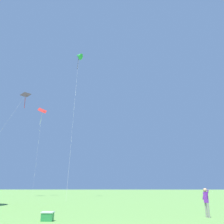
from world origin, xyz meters
TOP-DOWN VIEW (x-y plane):
  - kite_red_high at (-17.91, 43.30)m, footprint 1.94×4.77m
  - kite_black_large at (-20.05, 38.63)m, footprint 5.15×10.26m
  - kite_green_small at (-8.93, 36.45)m, footprint 2.85×12.76m
  - person_far_back at (4.47, 10.16)m, footprint 0.32×0.47m
  - picnic_cooler at (-3.95, 8.26)m, footprint 0.60×0.40m

SIDE VIEW (x-z plane):
  - picnic_cooler at x=-3.95m, z-range 0.00..0.44m
  - person_far_back at x=4.47m, z-range 0.16..1.71m
  - kite_red_high at x=-17.91m, z-range 7.50..25.84m
  - kite_black_large at x=-20.05m, z-range 8.43..28.83m
  - kite_green_small at x=-8.93m, z-range 12.89..40.41m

